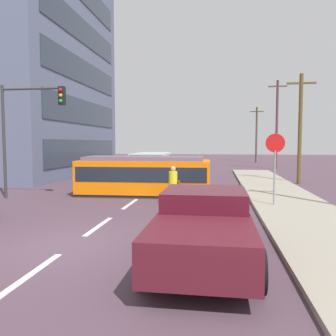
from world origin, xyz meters
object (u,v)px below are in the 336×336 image
pickup_truck_parked (204,226)px  utility_pole_distant (256,134)px  pedestrian_crossing (173,183)px  utility_pole_mid (300,127)px  traffic_light_mast (27,119)px  city_bus (152,164)px  streetcar_tram (145,175)px  utility_pole_far (277,123)px  stop_sign (275,154)px

pickup_truck_parked → utility_pole_distant: utility_pole_distant is taller
pedestrian_crossing → utility_pole_distant: utility_pole_distant is taller
utility_pole_mid → traffic_light_mast: bearing=-150.4°
city_bus → traffic_light_mast: traffic_light_mast is taller
pedestrian_crossing → city_bus: bearing=105.2°
streetcar_tram → pickup_truck_parked: 9.93m
pickup_truck_parked → streetcar_tram: bearing=109.7°
pedestrian_crossing → utility_pole_far: 22.86m
streetcar_tram → pedestrian_crossing: (1.81, -2.68, -0.07)m
pedestrian_crossing → utility_pole_mid: bearing=51.0°
streetcar_tram → stop_sign: (5.94, -2.70, 1.18)m
city_bus → stop_sign: bearing=-57.5°
city_bus → traffic_light_mast: bearing=-110.6°
streetcar_tram → city_bus: 8.64m
streetcar_tram → utility_pole_mid: bearing=34.3°
city_bus → utility_pole_far: size_ratio=0.61×
utility_pole_far → utility_pole_distant: utility_pole_far is taller
stop_sign → utility_pole_far: size_ratio=0.33×
streetcar_tram → pedestrian_crossing: streetcar_tram is taller
city_bus → utility_pole_far: utility_pole_far is taller
streetcar_tram → utility_pole_distant: size_ratio=0.90×
stop_sign → utility_pole_distant: bearing=84.9°
pedestrian_crossing → utility_pole_distant: size_ratio=0.23×
streetcar_tram → utility_pole_mid: size_ratio=0.94×
stop_sign → utility_pole_mid: size_ratio=0.41×
stop_sign → streetcar_tram: bearing=155.5°
stop_sign → traffic_light_mast: (-11.10, 0.78, 1.56)m
stop_sign → utility_pole_mid: utility_pole_mid is taller
utility_pole_mid → utility_pole_distant: bearing=90.1°
streetcar_tram → stop_sign: stop_sign is taller
city_bus → utility_pole_distant: (10.06, 21.43, 2.79)m
city_bus → utility_pole_distant: size_ratio=0.72×
pickup_truck_parked → utility_pole_distant: size_ratio=0.68×
pickup_truck_parked → stop_sign: bearing=68.7°
stop_sign → utility_pole_mid: bearing=71.4°
utility_pole_far → stop_sign: bearing=-99.6°
pedestrian_crossing → pickup_truck_parked: pedestrian_crossing is taller
city_bus → pedestrian_crossing: bearing=-74.8°
pedestrian_crossing → stop_sign: size_ratio=0.58×
city_bus → stop_sign: (7.17, -11.25, 1.13)m
traffic_light_mast → utility_pole_far: utility_pole_far is taller
streetcar_tram → city_bus: (-1.23, 8.55, 0.05)m
utility_pole_mid → utility_pole_distant: 23.90m
stop_sign → utility_pole_far: utility_pole_far is taller
traffic_light_mast → utility_pole_distant: (14.00, 31.90, 0.11)m
stop_sign → city_bus: bearing=122.5°
pedestrian_crossing → pickup_truck_parked: size_ratio=0.33×
city_bus → utility_pole_far: 15.09m
pedestrian_crossing → utility_pole_distant: bearing=77.9°
pickup_truck_parked → utility_pole_mid: bearing=70.2°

